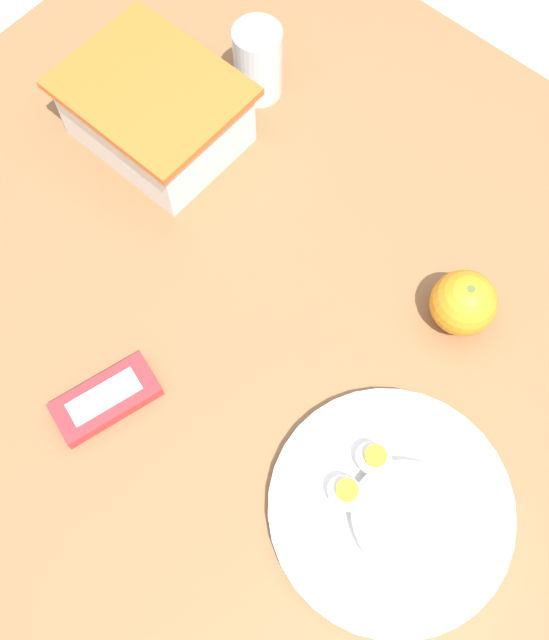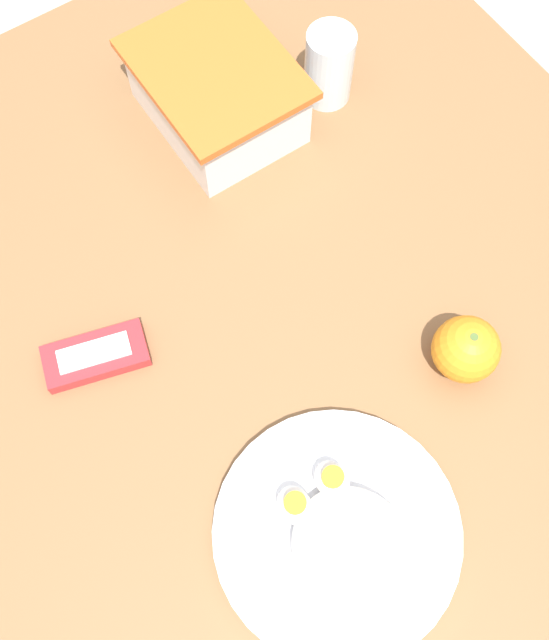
{
  "view_description": "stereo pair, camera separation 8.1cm",
  "coord_description": "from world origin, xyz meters",
  "px_view_note": "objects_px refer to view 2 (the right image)",
  "views": [
    {
      "loc": [
        0.16,
        -0.27,
        1.55
      ],
      "look_at": [
        -0.05,
        -0.03,
        0.8
      ],
      "focal_mm": 42.0,
      "sensor_mm": 36.0,
      "label": 1
    },
    {
      "loc": [
        0.21,
        -0.21,
        1.55
      ],
      "look_at": [
        -0.05,
        -0.03,
        0.8
      ],
      "focal_mm": 42.0,
      "sensor_mm": 36.0,
      "label": 2
    }
  ],
  "objects_px": {
    "food_container": "(218,97)",
    "candy_bar": "(96,356)",
    "orange_fruit": "(466,349)",
    "rice_plate": "(341,536)",
    "drinking_glass": "(329,66)"
  },
  "relations": [
    {
      "from": "rice_plate",
      "to": "drinking_glass",
      "type": "xyz_separation_m",
      "value": [
        -0.46,
        0.31,
        0.03
      ]
    },
    {
      "from": "orange_fruit",
      "to": "candy_bar",
      "type": "distance_m",
      "value": 0.4
    },
    {
      "from": "drinking_glass",
      "to": "food_container",
      "type": "bearing_deg",
      "value": -108.02
    },
    {
      "from": "food_container",
      "to": "candy_bar",
      "type": "bearing_deg",
      "value": -55.15
    },
    {
      "from": "food_container",
      "to": "candy_bar",
      "type": "distance_m",
      "value": 0.35
    },
    {
      "from": "candy_bar",
      "to": "orange_fruit",
      "type": "bearing_deg",
      "value": 55.74
    },
    {
      "from": "candy_bar",
      "to": "food_container",
      "type": "bearing_deg",
      "value": 124.85
    },
    {
      "from": "food_container",
      "to": "rice_plate",
      "type": "distance_m",
      "value": 0.53
    },
    {
      "from": "orange_fruit",
      "to": "drinking_glass",
      "type": "distance_m",
      "value": 0.39
    },
    {
      "from": "rice_plate",
      "to": "food_container",
      "type": "bearing_deg",
      "value": 160.69
    },
    {
      "from": "rice_plate",
      "to": "drinking_glass",
      "type": "relative_size",
      "value": 2.47
    },
    {
      "from": "food_container",
      "to": "drinking_glass",
      "type": "bearing_deg",
      "value": 71.98
    },
    {
      "from": "food_container",
      "to": "orange_fruit",
      "type": "height_order",
      "value": "food_container"
    },
    {
      "from": "orange_fruit",
      "to": "candy_bar",
      "type": "height_order",
      "value": "orange_fruit"
    },
    {
      "from": "orange_fruit",
      "to": "rice_plate",
      "type": "height_order",
      "value": "orange_fruit"
    }
  ]
}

